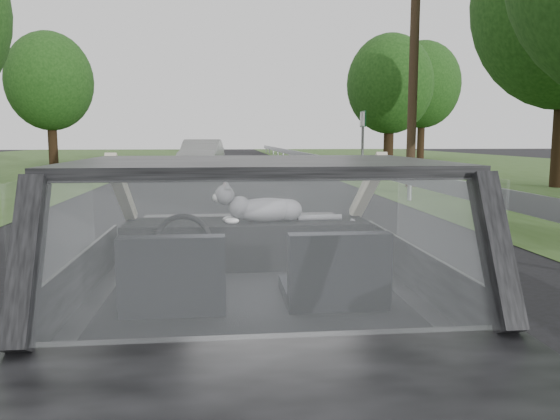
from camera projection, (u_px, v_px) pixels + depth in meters
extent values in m
plane|color=black|center=(254.00, 410.00, 3.12)|extent=(140.00, 140.00, 0.00)
cube|color=black|center=(253.00, 287.00, 3.02)|extent=(1.80, 4.00, 1.45)
cube|color=black|center=(247.00, 243.00, 3.62)|extent=(1.58, 0.45, 0.30)
cube|color=black|center=(174.00, 275.00, 2.67)|extent=(0.50, 0.72, 0.42)
cube|color=black|center=(335.00, 270.00, 2.76)|extent=(0.50, 0.72, 0.42)
torus|color=black|center=(183.00, 243.00, 3.28)|extent=(0.36, 0.36, 0.04)
ellipsoid|color=gray|center=(267.00, 208.00, 3.55)|extent=(0.63, 0.28, 0.27)
cube|color=#9DA0A7|center=(405.00, 177.00, 13.35)|extent=(0.05, 90.00, 0.32)
imported|color=#B8B8B8|center=(202.00, 156.00, 23.68)|extent=(2.17, 4.61, 1.47)
cube|color=#104721|center=(362.00, 144.00, 21.36)|extent=(0.17, 1.03, 2.57)
cylinder|color=#3D291A|center=(414.00, 46.00, 16.61)|extent=(0.33, 0.33, 8.62)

